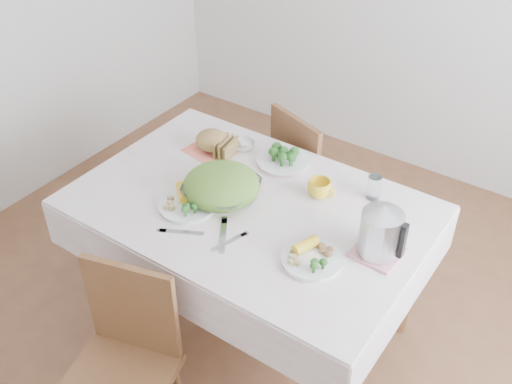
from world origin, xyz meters
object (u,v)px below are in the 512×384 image
Objects in this scene: chair_far at (318,172)px; yellow_mug at (319,189)px; chair_near at (116,374)px; electric_kettle at (381,230)px; salad_bowl at (222,190)px; dinner_plate_right at (312,260)px; dining_table at (250,268)px; dinner_plate_left at (187,206)px.

chair_far reaches higher than yellow_mug.
chair_near is 8.33× the size of yellow_mug.
electric_kettle is at bearing -27.42° from yellow_mug.
chair_near reaches higher than salad_bowl.
dining_table is at bearing 158.49° from dinner_plate_right.
salad_bowl is (-0.05, -0.78, 0.34)m from chair_far.
dinner_plate_right is at bearing -141.67° from electric_kettle.
chair_far reaches higher than dinner_plate_left.
yellow_mug is at bearing 146.38° from electric_kettle.
dinner_plate_left is at bearing -172.11° from electric_kettle.
chair_far is (-0.04, 1.57, 0.00)m from chair_near.
dining_table is at bearing 114.62° from chair_far.
chair_near is 3.47× the size of dinner_plate_left.
yellow_mug is at bearing 36.15° from salad_bowl.
yellow_mug is (0.42, 0.39, 0.03)m from dinner_plate_left.
salad_bowl is at bearing 166.65° from dinner_plate_right.
dining_table is 6.21× the size of electric_kettle.
electric_kettle is (0.37, -0.19, 0.08)m from yellow_mug.
dining_table is at bearing 15.31° from salad_bowl.
salad_bowl reaches higher than dinner_plate_right.
dinner_plate_left is at bearing 88.76° from chair_near.
chair_far is at bearing 118.53° from yellow_mug.
dinner_plate_right is at bearing 1.46° from dinner_plate_left.
chair_near is at bearing -83.46° from salad_bowl.
dining_table is 0.53m from yellow_mug.
dinner_plate_right is (0.40, -0.16, 0.40)m from dining_table.
dinner_plate_left is at bearing -137.02° from yellow_mug.
dinner_plate_right is (0.53, -0.13, -0.03)m from salad_bowl.
dining_table is at bearing 176.11° from electric_kettle.
electric_kettle is at bearing 4.63° from salad_bowl.
dinner_plate_right is 0.42m from yellow_mug.
electric_kettle is at bearing 14.09° from dinner_plate_left.
electric_kettle is (0.79, 0.20, 0.11)m from dinner_plate_left.
chair_near is at bearing -132.63° from electric_kettle.
electric_kettle is (0.71, 0.06, 0.08)m from salad_bowl.
salad_bowl is 0.72m from electric_kettle.
dinner_plate_left is 2.40× the size of yellow_mug.
dinner_plate_right is at bearing -13.35° from salad_bowl.
electric_kettle reaches higher than chair_far.
electric_kettle is at bearing 44.53° from dinner_plate_right.
chair_near is 1.12m from yellow_mug.
dinner_plate_right is (0.48, -0.91, 0.31)m from chair_far.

